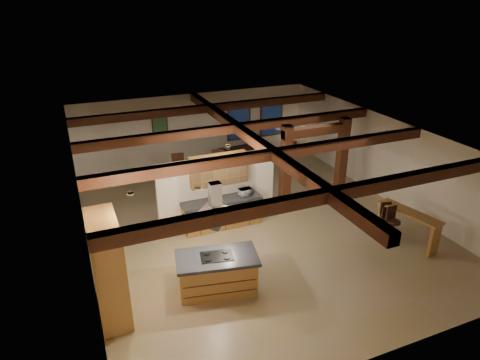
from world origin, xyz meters
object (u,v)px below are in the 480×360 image
(sofa, at_px, (245,149))
(kitchen_island, at_px, (217,273))
(dining_table, at_px, (201,180))
(bar_counter, at_px, (408,222))

(sofa, bearing_deg, kitchen_island, 53.12)
(kitchen_island, height_order, dining_table, kitchen_island)
(bar_counter, bearing_deg, sofa, 100.49)
(dining_table, height_order, bar_counter, bar_counter)
(dining_table, relative_size, bar_counter, 0.99)
(kitchen_island, distance_m, sofa, 9.30)
(kitchen_island, xyz_separation_m, sofa, (4.31, 8.24, -0.16))
(sofa, bearing_deg, bar_counter, 91.20)
(sofa, distance_m, bar_counter, 8.47)
(dining_table, xyz_separation_m, bar_counter, (4.39, -5.82, 0.33))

